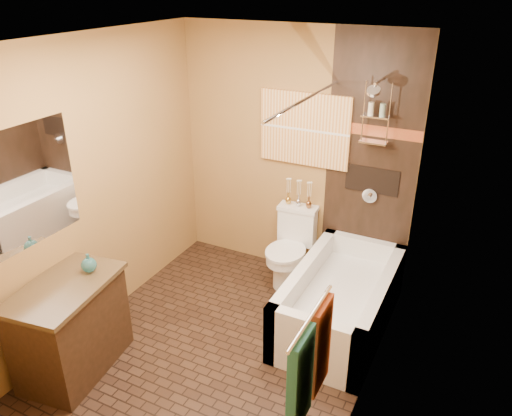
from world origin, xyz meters
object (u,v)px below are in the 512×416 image
Objects in this scene: bathtub at (340,305)px; vanity at (71,327)px; sunset_painting at (305,129)px; toilet at (290,247)px.

bathtub is 2.26m from vanity.
sunset_painting reaches higher than toilet.
sunset_painting is 1.66m from bathtub.
toilet is (0.00, -0.26, -1.16)m from sunset_painting.
vanity reaches higher than bathtub.
vanity reaches higher than toilet.
vanity is (-1.04, -2.18, -1.16)m from sunset_painting.
bathtub is at bearing 32.25° from vanity.
vanity is at bearing -115.50° from sunset_painting.
bathtub is (0.69, -0.73, -1.33)m from sunset_painting.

